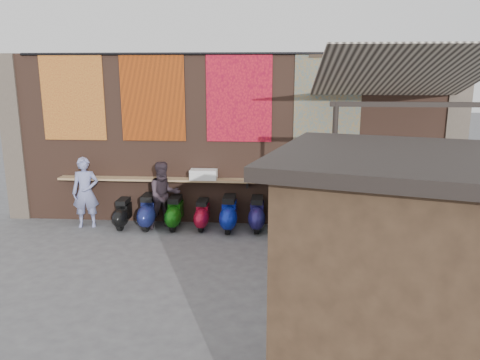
{
  "coord_description": "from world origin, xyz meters",
  "views": [
    {
      "loc": [
        1.11,
        -8.28,
        3.59
      ],
      "look_at": [
        0.42,
        1.2,
        1.38
      ],
      "focal_mm": 35.0,
      "sensor_mm": 36.0,
      "label": 1
    }
  ],
  "objects_px": {
    "shopper_navy": "(338,228)",
    "shopper_grey": "(457,233)",
    "scooter_stool_7": "(314,215)",
    "shopper_tan": "(351,215)",
    "scooter_stool_1": "(149,212)",
    "diner_left": "(86,192)",
    "scooter_stool_0": "(123,214)",
    "scooter_stool_8": "(338,218)",
    "scooter_stool_3": "(202,215)",
    "scooter_stool_4": "(229,214)",
    "diner_right": "(164,195)",
    "scooter_stool_6": "(283,213)",
    "scooter_stool_5": "(257,214)",
    "scooter_stool_2": "(175,213)",
    "market_stall": "(426,312)",
    "shelf_box": "(204,174)"
  },
  "relations": [
    {
      "from": "shopper_navy",
      "to": "shopper_grey",
      "type": "distance_m",
      "value": 2.0
    },
    {
      "from": "scooter_stool_7",
      "to": "shopper_tan",
      "type": "relative_size",
      "value": 0.55
    },
    {
      "from": "scooter_stool_7",
      "to": "shopper_navy",
      "type": "xyz_separation_m",
      "value": [
        0.25,
        -1.98,
        0.36
      ]
    },
    {
      "from": "scooter_stool_1",
      "to": "diner_left",
      "type": "height_order",
      "value": "diner_left"
    },
    {
      "from": "scooter_stool_0",
      "to": "scooter_stool_8",
      "type": "relative_size",
      "value": 0.98
    },
    {
      "from": "scooter_stool_1",
      "to": "scooter_stool_3",
      "type": "bearing_deg",
      "value": 1.02
    },
    {
      "from": "scooter_stool_4",
      "to": "diner_right",
      "type": "xyz_separation_m",
      "value": [
        -1.51,
        0.03,
        0.4
      ]
    },
    {
      "from": "scooter_stool_4",
      "to": "scooter_stool_6",
      "type": "distance_m",
      "value": 1.23
    },
    {
      "from": "shopper_navy",
      "to": "scooter_stool_5",
      "type": "bearing_deg",
      "value": -71.67
    },
    {
      "from": "scooter_stool_2",
      "to": "scooter_stool_5",
      "type": "relative_size",
      "value": 0.97
    },
    {
      "from": "scooter_stool_3",
      "to": "market_stall",
      "type": "bearing_deg",
      "value": -63.49
    },
    {
      "from": "shopper_navy",
      "to": "shopper_grey",
      "type": "height_order",
      "value": "shopper_grey"
    },
    {
      "from": "scooter_stool_1",
      "to": "shopper_tan",
      "type": "distance_m",
      "value": 4.63
    },
    {
      "from": "scooter_stool_6",
      "to": "diner_right",
      "type": "height_order",
      "value": "diner_right"
    },
    {
      "from": "shelf_box",
      "to": "diner_right",
      "type": "height_order",
      "value": "diner_right"
    },
    {
      "from": "shopper_grey",
      "to": "shopper_tan",
      "type": "xyz_separation_m",
      "value": [
        -1.57,
        1.31,
        -0.14
      ]
    },
    {
      "from": "scooter_stool_4",
      "to": "scooter_stool_6",
      "type": "bearing_deg",
      "value": 3.16
    },
    {
      "from": "scooter_stool_5",
      "to": "shopper_navy",
      "type": "height_order",
      "value": "shopper_navy"
    },
    {
      "from": "scooter_stool_4",
      "to": "diner_left",
      "type": "distance_m",
      "value": 3.4
    },
    {
      "from": "diner_left",
      "to": "scooter_stool_5",
      "type": "bearing_deg",
      "value": -11.42
    },
    {
      "from": "diner_left",
      "to": "scooter_stool_8",
      "type": "bearing_deg",
      "value": -12.02
    },
    {
      "from": "shopper_navy",
      "to": "shopper_tan",
      "type": "xyz_separation_m",
      "value": [
        0.36,
        0.79,
        0.01
      ]
    },
    {
      "from": "diner_right",
      "to": "shopper_grey",
      "type": "xyz_separation_m",
      "value": [
        5.64,
        -2.51,
        0.13
      ]
    },
    {
      "from": "diner_right",
      "to": "scooter_stool_7",
      "type": "bearing_deg",
      "value": -31.63
    },
    {
      "from": "scooter_stool_3",
      "to": "scooter_stool_8",
      "type": "height_order",
      "value": "scooter_stool_8"
    },
    {
      "from": "scooter_stool_3",
      "to": "diner_left",
      "type": "relative_size",
      "value": 0.43
    },
    {
      "from": "scooter_stool_6",
      "to": "shopper_navy",
      "type": "relative_size",
      "value": 0.58
    },
    {
      "from": "scooter_stool_2",
      "to": "scooter_stool_3",
      "type": "relative_size",
      "value": 1.09
    },
    {
      "from": "scooter_stool_1",
      "to": "shopper_grey",
      "type": "distance_m",
      "value": 6.55
    },
    {
      "from": "scooter_stool_1",
      "to": "scooter_stool_3",
      "type": "distance_m",
      "value": 1.27
    },
    {
      "from": "scooter_stool_3",
      "to": "scooter_stool_6",
      "type": "height_order",
      "value": "scooter_stool_6"
    },
    {
      "from": "scooter_stool_6",
      "to": "shopper_tan",
      "type": "xyz_separation_m",
      "value": [
        1.33,
        -1.23,
        0.36
      ]
    },
    {
      "from": "shelf_box",
      "to": "diner_right",
      "type": "bearing_deg",
      "value": -161.23
    },
    {
      "from": "shopper_navy",
      "to": "scooter_stool_6",
      "type": "bearing_deg",
      "value": -83.8
    },
    {
      "from": "scooter_stool_3",
      "to": "scooter_stool_8",
      "type": "distance_m",
      "value": 3.12
    },
    {
      "from": "shopper_grey",
      "to": "shopper_tan",
      "type": "distance_m",
      "value": 2.05
    },
    {
      "from": "diner_right",
      "to": "shopper_tan",
      "type": "relative_size",
      "value": 1.02
    },
    {
      "from": "scooter_stool_6",
      "to": "scooter_stool_2",
      "type": "bearing_deg",
      "value": -179.94
    },
    {
      "from": "scooter_stool_3",
      "to": "scooter_stool_4",
      "type": "bearing_deg",
      "value": -5.96
    },
    {
      "from": "scooter_stool_6",
      "to": "scooter_stool_8",
      "type": "bearing_deg",
      "value": -2.38
    },
    {
      "from": "scooter_stool_2",
      "to": "shopper_grey",
      "type": "height_order",
      "value": "shopper_grey"
    },
    {
      "from": "scooter_stool_5",
      "to": "shopper_grey",
      "type": "height_order",
      "value": "shopper_grey"
    },
    {
      "from": "scooter_stool_8",
      "to": "diner_right",
      "type": "xyz_separation_m",
      "value": [
        -4.0,
        0.02,
        0.45
      ]
    },
    {
      "from": "scooter_stool_8",
      "to": "shopper_tan",
      "type": "distance_m",
      "value": 1.26
    },
    {
      "from": "scooter_stool_3",
      "to": "scooter_stool_2",
      "type": "bearing_deg",
      "value": -179.95
    },
    {
      "from": "shopper_navy",
      "to": "shopper_tan",
      "type": "relative_size",
      "value": 0.99
    },
    {
      "from": "market_stall",
      "to": "diner_right",
      "type": "bearing_deg",
      "value": 138.75
    },
    {
      "from": "diner_left",
      "to": "shopper_tan",
      "type": "distance_m",
      "value": 6.05
    },
    {
      "from": "shopper_navy",
      "to": "diner_right",
      "type": "bearing_deg",
      "value": -47.58
    },
    {
      "from": "scooter_stool_5",
      "to": "diner_right",
      "type": "height_order",
      "value": "diner_right"
    }
  ]
}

